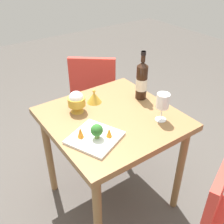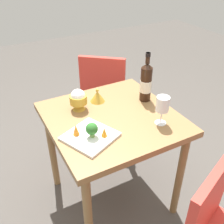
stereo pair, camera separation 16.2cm
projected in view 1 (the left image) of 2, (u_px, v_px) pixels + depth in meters
The scene contains 11 objects.
ground_plane at pixel (112, 196), 2.05m from camera, with size 8.00×8.00×0.00m, color #4C4742.
dining_table at pixel (112, 129), 1.70m from camera, with size 0.78×0.78×0.75m.
chair_near_window at pixel (94, 88), 2.41m from camera, with size 0.56×0.56×0.85m.
wine_bottle at pixel (142, 80), 1.76m from camera, with size 0.08×0.08×0.34m.
wine_glass at pixel (163, 102), 1.54m from camera, with size 0.08×0.08×0.18m.
rice_bowl at pixel (77, 101), 1.65m from camera, with size 0.11×0.11×0.14m.
rice_bowl_lid at pixel (94, 97), 1.76m from camera, with size 0.10×0.10×0.09m.
serving_plate at pixel (95, 138), 1.45m from camera, with size 0.33×0.33×0.02m.
broccoli_floret at pixel (97, 130), 1.41m from camera, with size 0.07×0.07×0.09m.
carrot_garnish_left at pixel (80, 132), 1.42m from camera, with size 0.04×0.04×0.07m.
carrot_garnish_right at pixel (109, 132), 1.43m from camera, with size 0.03×0.03×0.06m.
Camera 1 is at (-0.78, -1.11, 1.67)m, focal length 42.33 mm.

